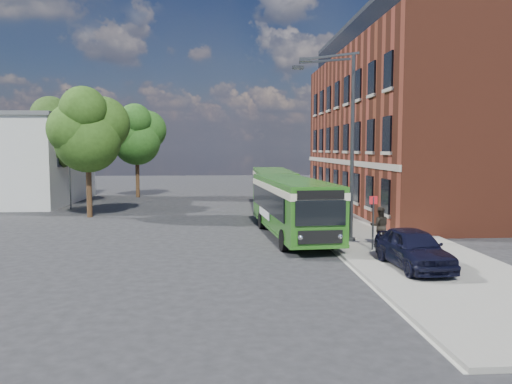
{
  "coord_description": "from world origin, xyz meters",
  "views": [
    {
      "loc": [
        -1.0,
        -25.49,
        4.61
      ],
      "look_at": [
        0.86,
        1.96,
        2.2
      ],
      "focal_mm": 35.0,
      "sensor_mm": 36.0,
      "label": 1
    }
  ],
  "objects": [
    {
      "name": "pedestrian_b",
      "position": [
        6.22,
        -3.24,
        1.05
      ],
      "size": [
        0.99,
        0.84,
        1.8
      ],
      "primitive_type": "imported",
      "rotation": [
        0.0,
        0.0,
        2.94
      ],
      "color": "black",
      "rests_on": "pavement"
    },
    {
      "name": "pavement",
      "position": [
        7.0,
        8.0,
        0.07
      ],
      "size": [
        6.0,
        48.0,
        0.15
      ],
      "primitive_type": "cube",
      "color": "gray",
      "rests_on": "ground"
    },
    {
      "name": "tree_mid",
      "position": [
        -14.05,
        14.83,
        5.83
      ],
      "size": [
        5.09,
        4.84,
        8.59
      ],
      "color": "#382214",
      "rests_on": "ground"
    },
    {
      "name": "brick_office",
      "position": [
        14.0,
        12.0,
        6.97
      ],
      "size": [
        12.1,
        26.0,
        14.2
      ],
      "color": "maroon",
      "rests_on": "ground"
    },
    {
      "name": "pedestrian_a",
      "position": [
        4.6,
        -1.95,
        1.03
      ],
      "size": [
        0.75,
        0.63,
        1.76
      ],
      "primitive_type": "imported",
      "rotation": [
        0.0,
        0.0,
        3.52
      ],
      "color": "black",
      "rests_on": "pavement"
    },
    {
      "name": "white_building",
      "position": [
        -18.0,
        18.0,
        3.66
      ],
      "size": [
        9.4,
        13.4,
        7.3
      ],
      "color": "silver",
      "rests_on": "ground"
    },
    {
      "name": "ground",
      "position": [
        0.0,
        0.0,
        0.0
      ],
      "size": [
        120.0,
        120.0,
        0.0
      ],
      "primitive_type": "plane",
      "color": "#242427",
      "rests_on": "ground"
    },
    {
      "name": "flagpole",
      "position": [
        -12.45,
        13.0,
        4.94
      ],
      "size": [
        0.95,
        0.1,
        9.0
      ],
      "color": "#323437",
      "rests_on": "ground"
    },
    {
      "name": "bus_rear",
      "position": [
        2.75,
        11.13,
        1.83
      ],
      "size": [
        2.88,
        11.71,
        3.02
      ],
      "color": "#2E621B",
      "rests_on": "ground"
    },
    {
      "name": "tree_right",
      "position": [
        -8.93,
        22.16,
        5.92
      ],
      "size": [
        5.17,
        4.91,
        8.73
      ],
      "color": "#382214",
      "rests_on": "ground"
    },
    {
      "name": "bus_stop_sign",
      "position": [
        5.6,
        -4.2,
        1.51
      ],
      "size": [
        0.35,
        0.08,
        2.52
      ],
      "color": "#323437",
      "rests_on": "ground"
    },
    {
      "name": "street_lamp",
      "position": [
        4.84,
        -2.0,
        4.79
      ],
      "size": [
        2.96,
        2.38,
        9.0
      ],
      "color": "#323437",
      "rests_on": "ground"
    },
    {
      "name": "bus_front",
      "position": [
        2.62,
        0.17,
        1.83
      ],
      "size": [
        3.4,
        11.3,
        3.02
      ],
      "color": "#276119",
      "rests_on": "ground"
    },
    {
      "name": "parked_car",
      "position": [
        6.12,
        -7.56,
        0.9
      ],
      "size": [
        1.98,
        4.47,
        1.5
      ],
      "primitive_type": "imported",
      "rotation": [
        0.0,
        0.0,
        0.05
      ],
      "color": "black",
      "rests_on": "pavement"
    },
    {
      "name": "tree_left",
      "position": [
        -9.83,
        8.35,
        5.84
      ],
      "size": [
        5.1,
        4.84,
        8.6
      ],
      "color": "#382214",
      "rests_on": "ground"
    },
    {
      "name": "kerb_line",
      "position": [
        3.95,
        8.0,
        0.01
      ],
      "size": [
        0.12,
        48.0,
        0.01
      ],
      "primitive_type": "cube",
      "color": "beige",
      "rests_on": "ground"
    }
  ]
}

